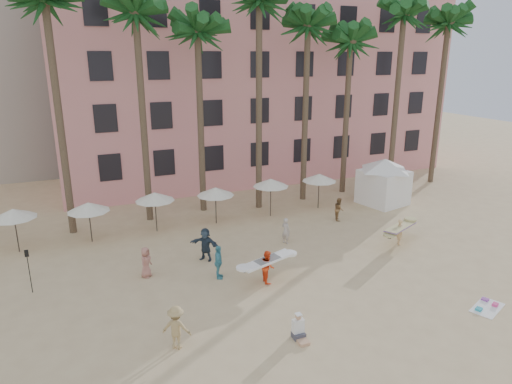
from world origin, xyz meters
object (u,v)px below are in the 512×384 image
object	(u,v)px
carrier_white	(267,265)
cabana	(384,177)
carrier_yellow	(400,230)
pink_hotel	(250,87)

from	to	relation	value
carrier_white	cabana	bearing A→B (deg)	31.18
carrier_yellow	cabana	bearing A→B (deg)	59.66
carrier_white	pink_hotel	bearing A→B (deg)	69.87
carrier_yellow	carrier_white	xyz separation A→B (m)	(-9.31, -1.26, -0.02)
pink_hotel	cabana	distance (m)	16.37
pink_hotel	cabana	bearing A→B (deg)	-70.64
pink_hotel	carrier_yellow	bearing A→B (deg)	-87.04
carrier_yellow	carrier_white	size ratio (longest dim) A/B	1.11
pink_hotel	cabana	xyz separation A→B (m)	(5.06, -14.39, -5.93)
cabana	pink_hotel	bearing A→B (deg)	109.36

